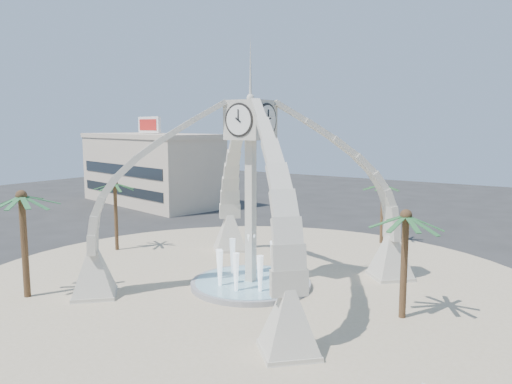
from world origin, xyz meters
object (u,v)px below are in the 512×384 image
Objects in this scene: clock_tower at (251,191)px; palm_east at (406,217)px; fountain at (251,283)px; palm_south at (21,197)px; palm_north at (383,186)px; palm_west at (115,185)px.

palm_east is at bearing 1.67° from clock_tower.
palm_south is at bearing -137.71° from fountain.
palm_east reaches higher than palm_north.
palm_east is 18.13m from palm_north.
fountain is at bearing -6.16° from palm_west.
palm_north is at bearing 40.26° from palm_west.
palm_east is at bearing -66.30° from palm_north.
palm_south reaches higher than fountain.
clock_tower is at bearing -99.47° from palm_north.
palm_west is 12.13m from palm_south.
palm_north is at bearing 63.30° from palm_south.
palm_west is at bearing 173.84° from clock_tower.
palm_south is (4.73, -11.16, 0.62)m from palm_west.
palm_west is at bearing 176.96° from palm_east.
palm_south reaches higher than palm_north.
palm_west is 1.07× the size of palm_north.
clock_tower is 2.47× the size of palm_south.
fountain is 15.39m from palm_south.
clock_tower reaches higher than palm_south.
palm_east is 1.03× the size of palm_west.
palm_south is (-10.46, -9.52, 6.07)m from fountain.
clock_tower reaches higher than fountain.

